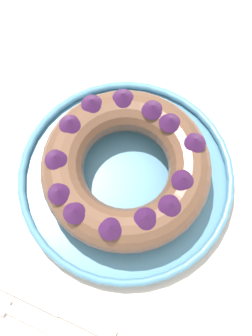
{
  "coord_description": "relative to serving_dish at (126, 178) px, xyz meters",
  "views": [
    {
      "loc": [
        -0.24,
        -0.08,
        1.47
      ],
      "look_at": [
        -0.02,
        0.02,
        0.82
      ],
      "focal_mm": 50.0,
      "sensor_mm": 36.0,
      "label": 1
    }
  ],
  "objects": [
    {
      "name": "cake_knife",
      "position": [
        -0.22,
        -0.0,
        -0.01
      ],
      "size": [
        0.02,
        0.19,
        0.01
      ],
      "rotation": [
        0.0,
        0.0,
        -0.05
      ],
      "color": "white",
      "rests_on": "dining_table"
    },
    {
      "name": "dining_table",
      "position": [
        0.02,
        -0.02,
        -0.09
      ],
      "size": [
        1.43,
        1.19,
        0.76
      ],
      "color": "beige",
      "rests_on": "ground_plane"
    },
    {
      "name": "ground_plane",
      "position": [
        0.02,
        -0.02,
        -0.77
      ],
      "size": [
        8.0,
        8.0,
        0.0
      ],
      "primitive_type": "plane",
      "color": "#4C4742"
    },
    {
      "name": "fork",
      "position": [
        -0.25,
        0.04,
        -0.01
      ],
      "size": [
        0.02,
        0.21,
        0.01
      ],
      "rotation": [
        0.0,
        0.0,
        0.08
      ],
      "color": "white",
      "rests_on": "dining_table"
    },
    {
      "name": "serving_dish",
      "position": [
        0.0,
        0.0,
        0.0
      ],
      "size": [
        0.34,
        0.34,
        0.03
      ],
      "color": "#518EB2",
      "rests_on": "dining_table"
    },
    {
      "name": "bundt_cake",
      "position": [
        -0.0,
        0.0,
        0.05
      ],
      "size": [
        0.26,
        0.26,
        0.08
      ],
      "color": "brown",
      "rests_on": "serving_dish"
    }
  ]
}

